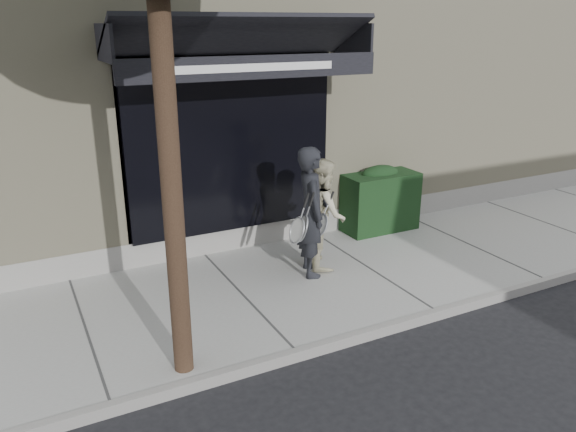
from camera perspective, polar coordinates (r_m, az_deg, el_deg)
ground at (r=8.53m, az=7.87°, el=-5.76°), size 80.00×80.00×0.00m
sidewalk at (r=8.50m, az=7.89°, el=-5.39°), size 20.00×3.00×0.12m
curb at (r=7.42m, az=14.80°, el=-9.62°), size 20.00×0.10×0.14m
building_facade at (r=12.15m, az=-5.43°, el=15.13°), size 14.30×8.04×5.64m
hedge at (r=9.84m, az=9.18°, el=1.71°), size 1.30×0.70×1.14m
pedestrian_front at (r=7.84m, az=2.37°, el=0.41°), size 0.81×0.85×1.86m
pedestrian_back at (r=8.17m, az=3.57°, el=0.29°), size 0.81×0.93×1.62m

